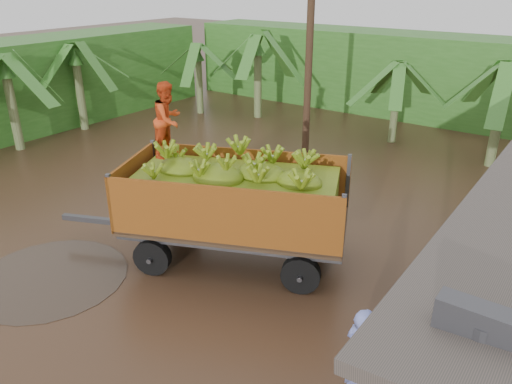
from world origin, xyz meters
TOP-DOWN VIEW (x-y plane):
  - ground at (0.00, 0.00)m, footprint 100.00×100.00m
  - hedge_north at (-2.00, 16.00)m, footprint 22.00×3.00m
  - hedge_west at (-14.00, 4.00)m, footprint 3.00×18.00m
  - banana_trailer at (-0.59, 1.19)m, footprint 6.71×4.09m
  - man_blue at (3.56, -1.12)m, footprint 0.74×0.62m
  - utility_pole at (-2.58, 7.69)m, footprint 1.20×0.24m
  - banana_plants at (-4.48, 7.32)m, footprint 24.66×17.65m

SIDE VIEW (x-z plane):
  - ground at x=0.00m, z-range 0.00..0.00m
  - man_blue at x=3.56m, z-range 0.00..1.75m
  - banana_trailer at x=-0.59m, z-range -0.48..3.44m
  - banana_plants at x=-4.48m, z-range -0.19..3.73m
  - hedge_north at x=-2.00m, z-range 0.00..3.60m
  - hedge_west at x=-14.00m, z-range 0.00..3.60m
  - utility_pole at x=-2.58m, z-range 0.06..8.76m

